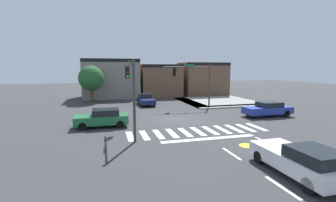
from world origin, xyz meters
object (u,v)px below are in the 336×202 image
at_px(traffic_signal_northeast, 193,77).
at_px(roadside_tree, 91,78).
at_px(traffic_signal_southwest, 131,83).
at_px(car_blue, 268,109).
at_px(car_navy, 146,99).
at_px(car_green, 102,118).
at_px(car_white, 301,160).

xyz_separation_m(traffic_signal_northeast, roadside_tree, (-12.03, 8.20, -0.36)).
bearing_deg(roadside_tree, traffic_signal_southwest, -78.99).
distance_m(car_blue, car_navy, 14.99).
xyz_separation_m(traffic_signal_southwest, traffic_signal_northeast, (8.53, 9.81, -0.03)).
bearing_deg(car_green, car_navy, -116.72).
bearing_deg(traffic_signal_southwest, traffic_signal_northeast, -40.98).
height_order(car_green, car_white, car_white).
distance_m(car_green, car_navy, 12.17).
height_order(traffic_signal_southwest, car_navy, traffic_signal_southwest).
height_order(traffic_signal_southwest, roadside_tree, traffic_signal_southwest).
xyz_separation_m(car_white, roadside_tree, (-9.99, 26.84, 2.63)).
height_order(traffic_signal_southwest, car_blue, traffic_signal_southwest).
bearing_deg(car_white, traffic_signal_southwest, 36.29).
xyz_separation_m(car_green, car_navy, (5.47, 10.87, -0.04)).
relative_size(car_blue, roadside_tree, 0.93).
bearing_deg(traffic_signal_northeast, car_blue, 128.16).
xyz_separation_m(car_blue, car_white, (-7.40, -11.83, -0.00)).
bearing_deg(car_navy, car_white, 7.70).
height_order(car_navy, roadside_tree, roadside_tree).
distance_m(car_blue, car_white, 13.95).
bearing_deg(traffic_signal_northeast, car_white, 83.75).
xyz_separation_m(traffic_signal_northeast, car_blue, (5.36, -6.82, -2.99)).
distance_m(traffic_signal_southwest, roadside_tree, 18.35).
bearing_deg(car_navy, traffic_signal_southwest, -14.02).
bearing_deg(traffic_signal_southwest, car_green, 35.33).
distance_m(car_navy, roadside_tree, 8.57).
distance_m(traffic_signal_northeast, car_blue, 9.17).
distance_m(car_green, roadside_tree, 15.43).
relative_size(traffic_signal_northeast, car_blue, 1.23).
bearing_deg(car_navy, traffic_signal_northeast, 52.36).
bearing_deg(car_navy, car_blue, 44.20).
height_order(traffic_signal_southwest, traffic_signal_northeast, traffic_signal_southwest).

